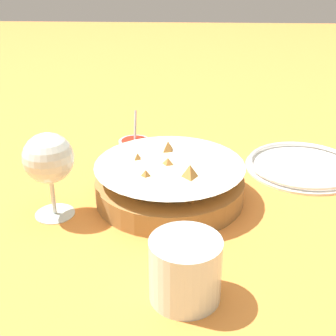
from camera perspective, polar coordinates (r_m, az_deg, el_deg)
The scene contains 6 objects.
ground_plane at distance 0.86m, azimuth 0.25°, elevation -3.04°, with size 4.00×4.00×0.00m, color orange.
food_basket at distance 0.83m, azimuth -0.01°, elevation -1.81°, with size 0.26×0.26×0.09m.
sauce_cup at distance 1.00m, azimuth -4.05°, elevation 2.51°, with size 0.07×0.07×0.09m.
wine_glass at distance 0.77m, azimuth -14.35°, elevation 0.89°, with size 0.08×0.08×0.15m.
beer_mug at distance 0.61m, azimuth 2.11°, elevation -12.39°, with size 0.13×0.09×0.09m.
side_plate at distance 0.99m, azimuth 16.10°, elevation 0.32°, with size 0.23×0.23×0.01m.
Camera 1 is at (-0.75, -0.03, 0.42)m, focal length 50.00 mm.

